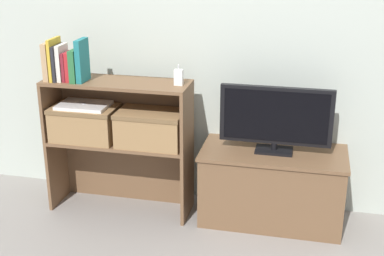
{
  "coord_description": "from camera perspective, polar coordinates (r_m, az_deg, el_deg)",
  "views": [
    {
      "loc": [
        0.66,
        -2.77,
        1.7
      ],
      "look_at": [
        0.0,
        0.15,
        0.59
      ],
      "focal_mm": 50.0,
      "sensor_mm": 36.0,
      "label": 1
    }
  ],
  "objects": [
    {
      "name": "laptop",
      "position": [
        3.36,
        -11.46,
        2.4
      ],
      "size": [
        0.31,
        0.22,
        0.02
      ],
      "color": "white",
      "rests_on": "storage_basket_left"
    },
    {
      "name": "book_teal",
      "position": [
        3.25,
        -11.63,
        7.08
      ],
      "size": [
        0.03,
        0.14,
        0.25
      ],
      "color": "#1E7075",
      "rests_on": "bookshelf_upper_tier"
    },
    {
      "name": "book_crimson",
      "position": [
        3.29,
        -12.82,
        6.46
      ],
      "size": [
        0.02,
        0.12,
        0.18
      ],
      "color": "#B22328",
      "rests_on": "bookshelf_upper_tier"
    },
    {
      "name": "bookshelf_upper_tier",
      "position": [
        3.33,
        -7.64,
        2.98
      ],
      "size": [
        0.89,
        0.29,
        0.38
      ],
      "color": "brown",
      "rests_on": "bookshelf_lower_tier"
    },
    {
      "name": "bookshelf_lower_tier",
      "position": [
        3.48,
        -7.3,
        -3.64
      ],
      "size": [
        0.89,
        0.29,
        0.47
      ],
      "color": "brown",
      "rests_on": "ground_plane"
    },
    {
      "name": "book_tan",
      "position": [
        3.34,
        -14.92,
        6.94
      ],
      "size": [
        0.03,
        0.15,
        0.23
      ],
      "color": "tan",
      "rests_on": "bookshelf_upper_tier"
    },
    {
      "name": "ground_plane",
      "position": [
        3.32,
        -0.57,
        -10.46
      ],
      "size": [
        16.0,
        16.0,
        0.0
      ],
      "primitive_type": "plane",
      "color": "gray"
    },
    {
      "name": "baby_monitor",
      "position": [
        3.12,
        -1.44,
        5.43
      ],
      "size": [
        0.05,
        0.03,
        0.12
      ],
      "color": "white",
      "rests_on": "bookshelf_upper_tier"
    },
    {
      "name": "book_mustard",
      "position": [
        3.32,
        -14.42,
        7.14
      ],
      "size": [
        0.02,
        0.16,
        0.25
      ],
      "color": "gold",
      "rests_on": "bookshelf_upper_tier"
    },
    {
      "name": "wall_back",
      "position": [
        3.32,
        1.16,
        11.68
      ],
      "size": [
        10.0,
        0.05,
        2.4
      ],
      "color": "#B2BCB2",
      "rests_on": "ground_plane"
    },
    {
      "name": "tv_stand",
      "position": [
        3.33,
        8.52,
        -6.13
      ],
      "size": [
        0.87,
        0.43,
        0.46
      ],
      "color": "brown",
      "rests_on": "ground_plane"
    },
    {
      "name": "storage_basket_left",
      "position": [
        3.39,
        -11.33,
        0.7
      ],
      "size": [
        0.4,
        0.26,
        0.21
      ],
      "color": "#937047",
      "rests_on": "bookshelf_lower_tier"
    },
    {
      "name": "storage_basket_right",
      "position": [
        3.24,
        -4.42,
        0.15
      ],
      "size": [
        0.4,
        0.26,
        0.21
      ],
      "color": "#937047",
      "rests_on": "bookshelf_lower_tier"
    },
    {
      "name": "book_charcoal",
      "position": [
        3.32,
        -14.05,
        6.8
      ],
      "size": [
        0.02,
        0.15,
        0.21
      ],
      "color": "#232328",
      "rests_on": "bookshelf_upper_tier"
    },
    {
      "name": "book_maroon",
      "position": [
        3.3,
        -13.2,
        6.44
      ],
      "size": [
        0.02,
        0.13,
        0.17
      ],
      "color": "maroon",
      "rests_on": "bookshelf_upper_tier"
    },
    {
      "name": "book_forest",
      "position": [
        3.27,
        -12.22,
        6.58
      ],
      "size": [
        0.04,
        0.16,
        0.19
      ],
      "color": "#286638",
      "rests_on": "bookshelf_upper_tier"
    },
    {
      "name": "tv",
      "position": [
        3.15,
        8.93,
        1.11
      ],
      "size": [
        0.66,
        0.14,
        0.4
      ],
      "color": "black",
      "rests_on": "tv_stand"
    },
    {
      "name": "book_ivory",
      "position": [
        3.31,
        -13.67,
        6.82
      ],
      "size": [
        0.03,
        0.13,
        0.22
      ],
      "color": "silver",
      "rests_on": "bookshelf_upper_tier"
    }
  ]
}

